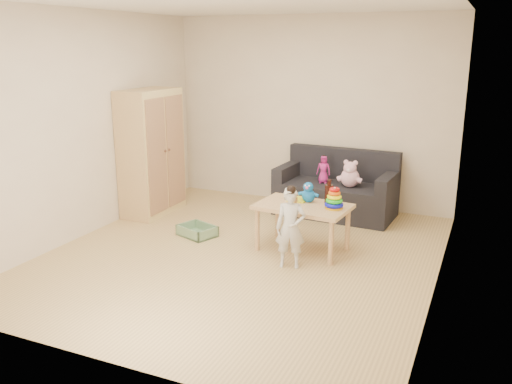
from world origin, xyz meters
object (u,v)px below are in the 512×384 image
at_px(wardrobe, 151,152).
at_px(sofa, 335,199).
at_px(play_table, 302,227).
at_px(toddler, 290,229).

height_order(wardrobe, sofa, wardrobe).
distance_m(sofa, play_table, 1.39).
height_order(play_table, toddler, toddler).
distance_m(wardrobe, play_table, 2.42).
relative_size(wardrobe, play_table, 1.67).
height_order(wardrobe, play_table, wardrobe).
bearing_deg(wardrobe, play_table, -12.67).
bearing_deg(toddler, play_table, 78.46).
height_order(sofa, play_table, play_table).
height_order(sofa, toddler, toddler).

